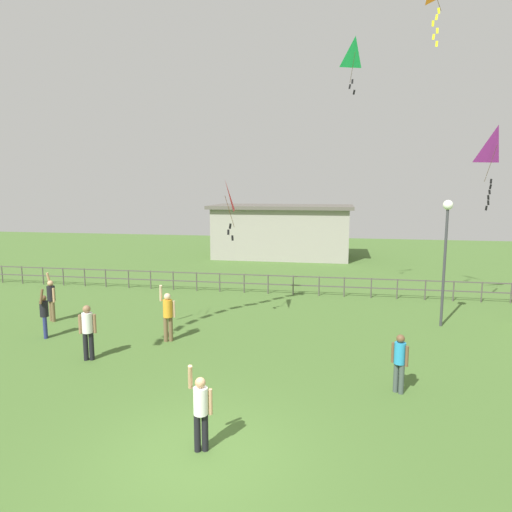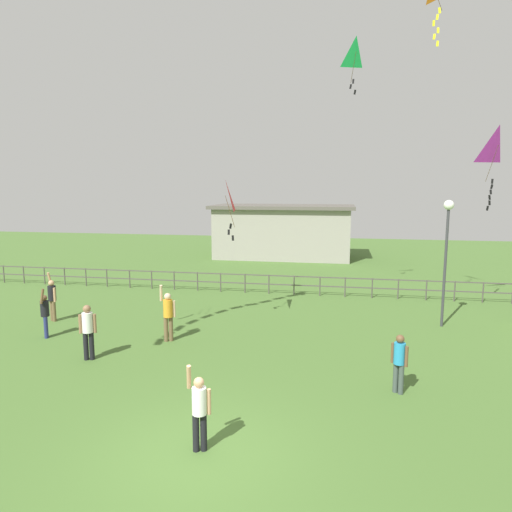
{
  "view_description": "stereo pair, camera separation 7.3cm",
  "coord_description": "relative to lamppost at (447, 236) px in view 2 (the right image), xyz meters",
  "views": [
    {
      "loc": [
        2.54,
        -8.02,
        5.22
      ],
      "look_at": [
        0.05,
        5.92,
        3.09
      ],
      "focal_mm": 32.41,
      "sensor_mm": 36.0,
      "label": 1
    },
    {
      "loc": [
        2.61,
        -8.01,
        5.22
      ],
      "look_at": [
        0.05,
        5.92,
        3.09
      ],
      "focal_mm": 32.41,
      "sensor_mm": 36.0,
      "label": 2
    }
  ],
  "objects": [
    {
      "name": "person_2",
      "position": [
        -6.5,
        -9.65,
        -2.51
      ],
      "size": [
        0.49,
        0.29,
        1.81
      ],
      "color": "black",
      "rests_on": "ground_plane"
    },
    {
      "name": "person_0",
      "position": [
        -11.29,
        -5.54,
        -2.44
      ],
      "size": [
        0.5,
        0.32,
        1.71
      ],
      "color": "black",
      "rests_on": "ground_plane"
    },
    {
      "name": "pavilion_building",
      "position": [
        -8.06,
        16.15,
        -1.46
      ],
      "size": [
        10.35,
        5.18,
        3.88
      ],
      "color": "gray",
      "rests_on": "ground_plane"
    },
    {
      "name": "ground_plane",
      "position": [
        -6.46,
        -9.85,
        -3.42
      ],
      "size": [
        80.0,
        80.0,
        0.0
      ],
      "primitive_type": "plane",
      "color": "#476B2D"
    },
    {
      "name": "kite_1",
      "position": [
        -8.01,
        -1.4,
        1.44
      ],
      "size": [
        0.62,
        1.2,
        2.23
      ],
      "color": "red"
    },
    {
      "name": "waterfront_railing",
      "position": [
        -6.74,
        4.15,
        -2.8
      ],
      "size": [
        36.0,
        0.06,
        0.95
      ],
      "color": "#4C4742",
      "rests_on": "ground_plane"
    },
    {
      "name": "lamppost",
      "position": [
        0.0,
        0.0,
        0.0
      ],
      "size": [
        0.36,
        0.36,
        4.75
      ],
      "color": "#38383D",
      "rests_on": "ground_plane"
    },
    {
      "name": "kite_2",
      "position": [
        2.27,
        2.5,
        3.35
      ],
      "size": [
        1.05,
        1.06,
        3.37
      ],
      "color": "#B22DB2"
    },
    {
      "name": "kite_3",
      "position": [
        -3.42,
        2.94,
        7.34
      ],
      "size": [
        0.85,
        0.89,
        2.26
      ],
      "color": "#1EB759"
    },
    {
      "name": "person_3",
      "position": [
        -14.86,
        -2.02,
        -2.46
      ],
      "size": [
        0.46,
        0.4,
        1.91
      ],
      "color": "brown",
      "rests_on": "ground_plane"
    },
    {
      "name": "person_4",
      "position": [
        -9.53,
        -3.47,
        -2.43
      ],
      "size": [
        0.53,
        0.32,
        1.97
      ],
      "color": "brown",
      "rests_on": "ground_plane"
    },
    {
      "name": "person_6",
      "position": [
        -13.88,
        -3.9,
        -2.52
      ],
      "size": [
        0.31,
        0.46,
        1.79
      ],
      "color": "navy",
      "rests_on": "ground_plane"
    },
    {
      "name": "person_1",
      "position": [
        -2.3,
        -6.23,
        -2.53
      ],
      "size": [
        0.4,
        0.31,
        1.54
      ],
      "color": "#3F4C47",
      "rests_on": "ground_plane"
    }
  ]
}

